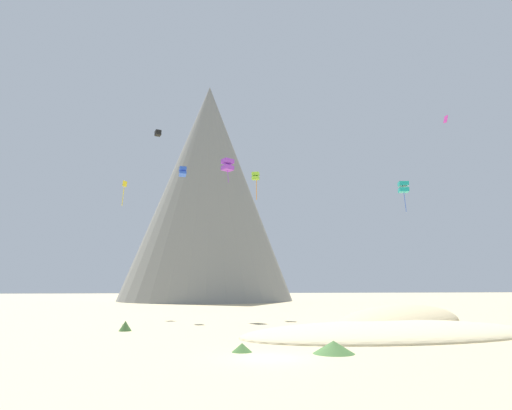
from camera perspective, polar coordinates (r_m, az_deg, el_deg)
ground_plane at (r=27.26m, az=1.73°, el=-18.62°), size 400.00×400.00×0.00m
dune_foreground_left at (r=51.95m, az=17.83°, el=-14.03°), size 25.97×27.04×3.98m
dune_foreground_right at (r=41.04m, az=16.81°, el=-15.29°), size 28.34×17.62×2.13m
bush_far_left at (r=46.41m, az=16.61°, el=-13.98°), size 2.30×2.30×1.06m
bush_near_left at (r=54.02m, az=17.92°, el=-13.59°), size 2.04×2.04×0.49m
bush_ridge_crest at (r=29.13m, az=9.71°, el=-17.17°), size 3.54×3.54×0.76m
bush_scatter_east at (r=29.42m, az=-1.77°, el=-17.44°), size 1.40×1.40×0.54m
bush_mid_center at (r=43.84m, az=-16.07°, el=-14.37°), size 1.49×1.49×0.90m
rock_massif at (r=123.84m, az=-6.35°, el=0.26°), size 63.73×63.73×59.23m
kite_black_high at (r=73.76m, az=-12.20°, el=8.81°), size 1.13×1.16×0.90m
kite_lime_mid at (r=64.87m, az=-0.05°, el=3.62°), size 1.26×1.27×4.02m
kite_teal_mid at (r=65.84m, az=18.00°, el=2.14°), size 1.54×1.53×4.17m
kite_violet_mid at (r=63.01m, az=-3.59°, el=5.05°), size 1.85×1.83×3.33m
kite_yellow_mid at (r=60.73m, az=-16.21°, el=2.02°), size 0.53×0.53×3.29m
kite_blue_mid at (r=61.52m, az=-9.18°, el=4.16°), size 1.05×1.12×1.29m
kite_magenta_mid at (r=61.65m, az=22.69°, el=9.90°), size 0.46×0.54×0.98m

